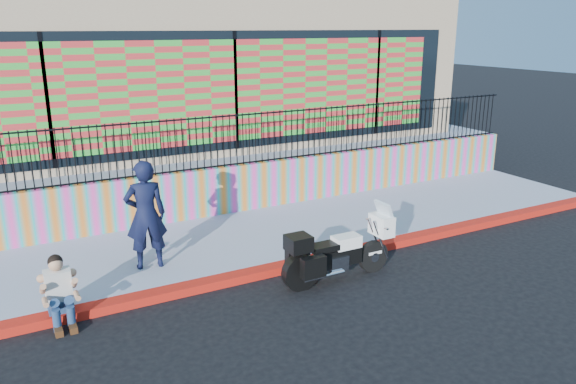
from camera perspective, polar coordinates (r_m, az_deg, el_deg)
ground at (r=10.88m, az=3.73°, el=-7.08°), size 90.00×90.00×0.00m
red_curb at (r=10.85m, az=3.73°, el=-6.72°), size 16.00×0.30×0.15m
sidewalk at (r=12.18m, az=-0.39°, el=-4.03°), size 16.00×3.00×0.15m
mural_wall at (r=13.34m, az=-3.62°, el=0.61°), size 16.00×0.20×1.10m
metal_fence at (r=13.08m, az=-3.71°, el=5.47°), size 15.80×0.04×1.20m
elevated_platform at (r=17.99m, az=-10.49°, el=4.29°), size 16.00×10.00×1.25m
storefront_building at (r=17.43m, az=-10.72°, el=12.62°), size 14.00×8.06×4.00m
police_motorcycle at (r=9.92m, az=4.95°, el=-6.04°), size 2.12×0.70×1.32m
police_officer at (r=10.24m, az=-14.26°, el=-2.27°), size 0.78×0.56×1.98m
seated_man at (r=9.18m, az=-22.12°, el=-9.92°), size 0.54×0.71×1.06m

